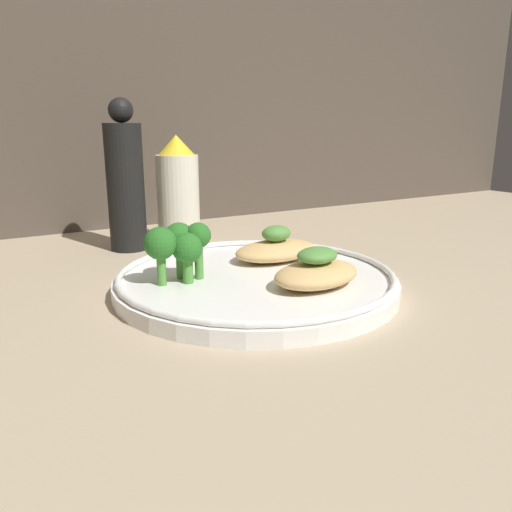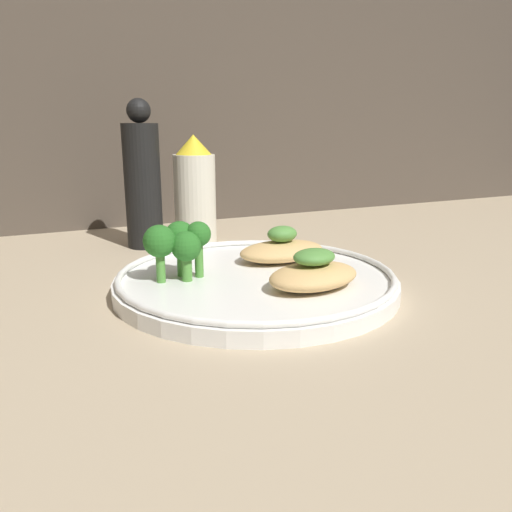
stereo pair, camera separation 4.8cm
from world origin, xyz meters
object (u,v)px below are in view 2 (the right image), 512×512
(broccoli_bunch, at_px, (179,242))
(sauce_bottle, at_px, (195,192))
(plate, at_px, (256,280))
(pepper_grinder, at_px, (143,181))

(broccoli_bunch, xyz_separation_m, sauce_bottle, (0.08, 0.21, 0.02))
(plate, relative_size, sauce_bottle, 1.89)
(broccoli_bunch, distance_m, pepper_grinder, 0.21)
(sauce_bottle, bearing_deg, broccoli_bunch, -112.02)
(plate, distance_m, pepper_grinder, 0.25)
(broccoli_bunch, bearing_deg, pepper_grinder, 86.29)
(plate, bearing_deg, sauce_bottle, 86.59)
(sauce_bottle, relative_size, pepper_grinder, 0.77)
(sauce_bottle, distance_m, pepper_grinder, 0.07)
(plate, distance_m, sauce_bottle, 0.23)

